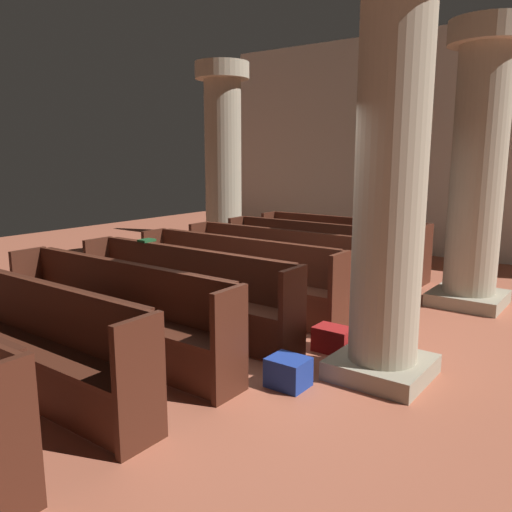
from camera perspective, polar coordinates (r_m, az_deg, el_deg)
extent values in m
plane|color=#AD5B42|center=(6.11, 0.62, -8.67)|extent=(19.20, 19.20, 0.00)
cube|color=silver|center=(11.26, 19.49, 11.40)|extent=(10.00, 0.16, 4.50)
cube|color=#4C2316|center=(9.32, 9.17, 0.97)|extent=(3.00, 0.38, 0.05)
cube|color=#4C2316|center=(9.43, 9.69, 2.73)|extent=(3.00, 0.04, 0.50)
cube|color=#411E13|center=(9.44, 9.87, 4.20)|extent=(2.88, 0.06, 0.02)
cube|color=#442014|center=(10.10, 1.44, 2.08)|extent=(0.06, 0.44, 0.97)
cube|color=#442014|center=(8.73, 18.13, 0.11)|extent=(0.06, 0.44, 0.97)
cube|color=#482115|center=(9.21, 8.62, -0.58)|extent=(3.00, 0.03, 0.41)
cube|color=#4C2316|center=(8.47, 6.08, 0.03)|extent=(3.00, 0.38, 0.05)
cube|color=#4C2316|center=(8.56, 6.69, 1.99)|extent=(3.00, 0.04, 0.50)
cube|color=#411E13|center=(8.57, 6.88, 3.61)|extent=(2.88, 0.06, 0.02)
cube|color=#442014|center=(9.32, -2.06, 1.31)|extent=(0.06, 0.44, 0.97)
cube|color=#442014|center=(7.82, 15.81, -1.00)|extent=(0.06, 0.44, 0.97)
cube|color=#482115|center=(8.37, 5.44, -1.68)|extent=(3.00, 0.03, 0.41)
cube|color=#4C2316|center=(7.65, 2.32, -1.11)|extent=(3.00, 0.38, 0.05)
cube|color=#4C2316|center=(7.73, 3.03, 1.07)|extent=(3.00, 0.04, 0.50)
cube|color=#411E13|center=(7.73, 3.25, 2.86)|extent=(2.88, 0.06, 0.02)
cube|color=#442014|center=(8.58, -6.17, 0.41)|extent=(0.06, 0.44, 0.97)
cube|color=#442014|center=(6.92, 12.88, -2.40)|extent=(0.06, 0.44, 0.97)
cube|color=#482115|center=(7.56, 1.56, -3.02)|extent=(3.00, 0.03, 0.41)
cube|color=#4C2316|center=(6.87, -2.32, -2.51)|extent=(3.00, 0.38, 0.05)
cube|color=#4C2316|center=(6.94, -1.47, -0.07)|extent=(3.00, 0.04, 0.50)
cube|color=#411E13|center=(6.94, -1.24, 1.93)|extent=(2.88, 0.06, 0.02)
cube|color=#442014|center=(7.90, -11.03, -0.66)|extent=(0.06, 0.44, 0.97)
cube|color=#442014|center=(6.05, 9.09, -4.19)|extent=(0.06, 0.44, 0.97)
cube|color=#482115|center=(6.80, -3.23, -4.64)|extent=(3.00, 0.03, 0.41)
cube|color=#4C2316|center=(6.16, -8.10, -4.22)|extent=(3.00, 0.38, 0.05)
cube|color=#4C2316|center=(6.21, -7.09, -1.48)|extent=(3.00, 0.05, 0.50)
cube|color=#411E13|center=(6.20, -6.84, 0.75)|extent=(2.88, 0.06, 0.02)
cube|color=#442014|center=(7.28, -16.75, -1.92)|extent=(0.06, 0.44, 0.97)
cube|color=#442014|center=(5.23, 4.04, -6.53)|extent=(0.06, 0.44, 0.97)
cube|color=#482115|center=(6.11, -9.20, -6.61)|extent=(3.00, 0.03, 0.41)
cube|color=#4C2316|center=(5.53, -15.33, -6.29)|extent=(3.00, 0.38, 0.05)
cube|color=#4C2316|center=(5.56, -14.12, -3.23)|extent=(3.00, 0.04, 0.50)
cube|color=#411E13|center=(5.54, -13.86, -0.74)|extent=(2.88, 0.06, 0.02)
cube|color=#442014|center=(6.76, -23.45, -3.36)|extent=(0.06, 0.44, 0.97)
cube|color=#442014|center=(4.47, -2.89, -9.62)|extent=(0.06, 0.44, 0.97)
cube|color=#482115|center=(5.50, -16.65, -8.95)|extent=(3.00, 0.03, 0.41)
cube|color=#4C2316|center=(5.02, -24.29, -8.69)|extent=(3.00, 0.38, 0.05)
cube|color=#4C2316|center=(5.02, -22.88, -5.33)|extent=(3.00, 0.04, 0.50)
cube|color=#411E13|center=(4.98, -22.61, -2.58)|extent=(2.88, 0.06, 0.02)
cube|color=#442014|center=(3.82, -12.61, -13.63)|extent=(0.06, 0.44, 0.97)
cube|color=#482115|center=(5.02, -25.85, -11.58)|extent=(3.00, 0.03, 0.41)
cube|color=#442014|center=(3.34, -26.19, -18.38)|extent=(0.06, 0.44, 0.97)
cube|color=#9F967E|center=(7.88, 22.20, -4.29)|extent=(0.94, 0.94, 0.18)
cylinder|color=#ADA389|center=(7.63, 23.15, 8.31)|extent=(0.70, 0.70, 3.27)
cylinder|color=#B6AB90|center=(7.78, 24.21, 21.53)|extent=(1.01, 1.01, 0.30)
cube|color=#9F967E|center=(10.36, -3.50, 0.07)|extent=(0.94, 0.94, 0.18)
cylinder|color=#ADA389|center=(10.18, -3.61, 9.64)|extent=(0.70, 0.70, 3.27)
cylinder|color=#B6AB90|center=(10.29, -3.74, 19.63)|extent=(1.01, 1.01, 0.30)
cube|color=#9F967E|center=(5.16, 13.58, -11.75)|extent=(0.86, 0.86, 0.18)
cylinder|color=#ADA389|center=(4.77, 14.53, 7.71)|extent=(0.64, 0.64, 3.27)
cube|color=#562B1A|center=(10.19, 15.16, -0.84)|extent=(0.45, 0.45, 0.06)
cube|color=brown|center=(10.11, 15.29, 1.63)|extent=(0.28, 0.28, 0.95)
cube|color=brown|center=(10.04, 15.44, 4.65)|extent=(0.48, 0.35, 0.15)
cube|color=#194723|center=(6.77, -11.90, 1.68)|extent=(0.14, 0.20, 0.03)
cube|color=maroon|center=(5.66, 8.47, -9.02)|extent=(0.39, 0.27, 0.26)
cube|color=navy|center=(4.81, 3.55, -12.60)|extent=(0.35, 0.30, 0.27)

